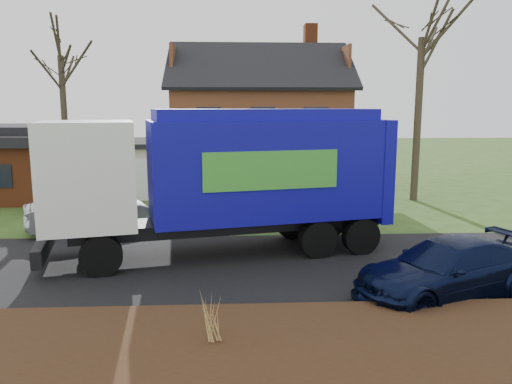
{
  "coord_description": "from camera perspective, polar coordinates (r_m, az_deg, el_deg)",
  "views": [
    {
      "loc": [
        0.45,
        -14.17,
        4.67
      ],
      "look_at": [
        1.29,
        2.5,
        1.81
      ],
      "focal_mm": 35.0,
      "sensor_mm": 36.0,
      "label": 1
    }
  ],
  "objects": [
    {
      "name": "ground",
      "position": [
        14.93,
        -4.51,
        -8.53
      ],
      "size": [
        120.0,
        120.0,
        0.0
      ],
      "primitive_type": "plane",
      "color": "#2D4617",
      "rests_on": "ground"
    },
    {
      "name": "road",
      "position": [
        14.92,
        -4.51,
        -8.49
      ],
      "size": [
        80.0,
        7.0,
        0.02
      ],
      "primitive_type": "cube",
      "color": "black",
      "rests_on": "ground"
    },
    {
      "name": "mulch_verge",
      "position": [
        9.97,
        -5.4,
        -17.29
      ],
      "size": [
        80.0,
        3.5,
        0.3
      ],
      "primitive_type": "cube",
      "color": "black",
      "rests_on": "ground"
    },
    {
      "name": "main_house",
      "position": [
        28.11,
        -0.76,
        8.43
      ],
      "size": [
        12.95,
        8.95,
        9.26
      ],
      "color": "beige",
      "rests_on": "ground"
    },
    {
      "name": "garbage_truck",
      "position": [
        15.68,
        -3.1,
        2.32
      ],
      "size": [
        11.1,
        5.13,
        4.6
      ],
      "rotation": [
        0.0,
        0.0,
        0.22
      ],
      "color": "black",
      "rests_on": "ground"
    },
    {
      "name": "silver_sedan",
      "position": [
        19.96,
        -18.51,
        -2.1
      ],
      "size": [
        4.8,
        3.32,
        1.5
      ],
      "primitive_type": "imported",
      "rotation": [
        0.0,
        0.0,
        2.0
      ],
      "color": "#A5A9AD",
      "rests_on": "ground"
    },
    {
      "name": "navy_wagon",
      "position": [
        13.31,
        21.04,
        -8.2
      ],
      "size": [
        5.36,
        3.66,
        1.44
      ],
      "primitive_type": "imported",
      "rotation": [
        0.0,
        0.0,
        -1.2
      ],
      "color": "black",
      "rests_on": "ground"
    },
    {
      "name": "tree_front_west",
      "position": [
        26.03,
        -21.6,
        16.56
      ],
      "size": [
        3.29,
        3.29,
        9.78
      ],
      "color": "#393122",
      "rests_on": "ground"
    },
    {
      "name": "tree_front_east",
      "position": [
        26.48,
        18.62,
        19.19
      ],
      "size": [
        4.09,
        4.09,
        11.37
      ],
      "color": "#3F3425",
      "rests_on": "ground"
    },
    {
      "name": "tree_back",
      "position": [
        37.71,
        3.86,
        15.52
      ],
      "size": [
        3.21,
        3.21,
        10.17
      ],
      "color": "#413627",
      "rests_on": "ground"
    },
    {
      "name": "grass_clump_mid",
      "position": [
        9.71,
        -5.56,
        -13.95
      ],
      "size": [
        0.34,
        0.28,
        0.96
      ],
      "color": "tan",
      "rests_on": "mulch_verge"
    }
  ]
}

